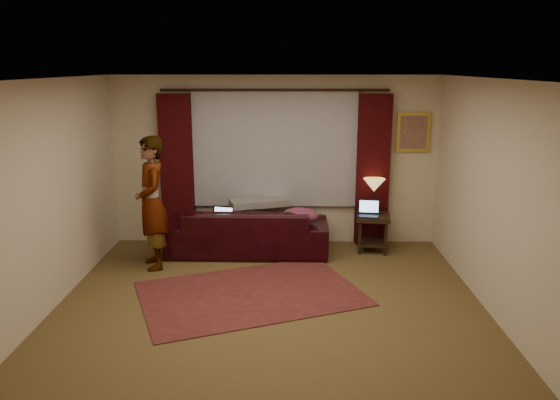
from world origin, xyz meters
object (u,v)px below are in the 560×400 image
object	(u,v)px
person	(152,203)
laptop_sofa	(221,216)
sofa	(247,221)
end_table	(373,233)
laptop_table	(369,209)
tiffany_lamp	(374,196)

from	to	relation	value
person	laptop_sofa	bearing A→B (deg)	97.04
sofa	person	xyz separation A→B (m)	(-1.25, -0.62, 0.44)
person	end_table	bearing A→B (deg)	79.88
end_table	laptop_table	xyz separation A→B (m)	(-0.09, -0.08, 0.40)
sofa	tiffany_lamp	bearing A→B (deg)	-172.19
tiffany_lamp	laptop_sofa	bearing A→B (deg)	-171.29
laptop_table	end_table	bearing A→B (deg)	52.66
end_table	tiffany_lamp	world-z (taller)	tiffany_lamp
laptop_sofa	laptop_table	distance (m)	2.18
laptop_sofa	person	world-z (taller)	person
tiffany_lamp	person	xyz separation A→B (m)	(-3.15, -0.85, 0.09)
laptop_table	person	bearing A→B (deg)	-159.42
laptop_sofa	laptop_table	bearing A→B (deg)	16.91
laptop_sofa	person	distance (m)	1.06
sofa	laptop_sofa	size ratio (longest dim) A/B	6.95
end_table	laptop_table	world-z (taller)	laptop_table
tiffany_lamp	person	bearing A→B (deg)	-164.85
laptop_table	sofa	bearing A→B (deg)	-170.81
sofa	person	world-z (taller)	person
sofa	laptop_sofa	distance (m)	0.42
end_table	person	xyz separation A→B (m)	(-3.13, -0.72, 0.63)
tiffany_lamp	laptop_table	world-z (taller)	tiffany_lamp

